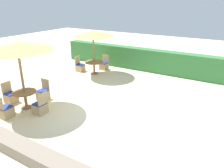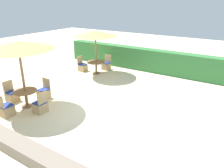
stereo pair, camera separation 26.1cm
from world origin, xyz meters
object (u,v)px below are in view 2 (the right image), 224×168
patio_chair_back_left_west (82,67)px  patio_chair_front_left_north (44,93)px  parasol_front_left (18,45)px  patio_chair_front_left_east (40,106)px  round_table_front_left (26,95)px  patio_chair_back_left_north (106,65)px  patio_chair_front_left_south (6,110)px  patio_chair_front_left_west (12,96)px  round_table_back_left (96,64)px  parasol_back_left (95,33)px

patio_chair_back_left_west → patio_chair_front_left_north: 4.30m
parasol_front_left → patio_chair_front_left_east: bearing=-2.4°
round_table_front_left → patio_chair_back_left_north: bearing=90.9°
patio_chair_front_left_south → patio_chair_front_left_north: size_ratio=1.00×
round_table_front_left → patio_chair_front_left_west: (-0.99, -0.01, -0.28)m
patio_chair_back_left_north → patio_chair_front_left_north: same height
round_table_front_left → patio_chair_front_left_west: 1.03m
patio_chair_back_left_north → round_table_front_left: size_ratio=0.98×
parasol_front_left → patio_chair_back_left_west: bearing=103.2°
patio_chair_front_left_south → patio_chair_front_left_north: same height
patio_chair_back_left_north → patio_chair_front_left_south: same height
patio_chair_back_left_west → round_table_front_left: (1.20, -5.09, 0.28)m
patio_chair_front_left_north → patio_chair_front_left_west: bearing=44.9°
round_table_back_left → patio_chair_front_left_west: 5.23m
patio_chair_front_left_north → patio_chair_front_left_east: size_ratio=1.00×
parasol_front_left → round_table_front_left: bearing=-90.0°
patio_chair_back_left_west → patio_chair_front_left_north: same height
patio_chair_back_left_west → round_table_front_left: bearing=13.2°
patio_chair_back_left_north → parasol_front_left: 6.60m
round_table_front_left → patio_chair_front_left_north: patio_chair_front_left_north is taller
round_table_front_left → patio_chair_front_left_north: bearing=90.9°
parasol_back_left → patio_chair_front_left_east: size_ratio=2.78×
patio_chair_back_left_west → patio_chair_front_left_north: bearing=16.0°
patio_chair_back_left_west → patio_chair_front_left_south: bearing=11.2°
parasol_back_left → parasol_front_left: (0.15, -5.14, 0.19)m
patio_chair_front_left_east → patio_chair_back_left_west: bearing=22.3°
patio_chair_front_left_west → patio_chair_front_left_north: bearing=134.9°
parasol_back_left → patio_chair_front_left_east: (1.06, -5.18, -2.15)m
parasol_back_left → patio_chair_back_left_west: size_ratio=2.78×
parasol_front_left → patio_chair_front_left_west: size_ratio=3.00×
patio_chair_front_left_south → round_table_back_left: bearing=91.4°
parasol_back_left → round_table_back_left: (0.00, -0.00, -1.82)m
round_table_front_left → parasol_back_left: bearing=91.7°
patio_chair_back_left_west → patio_chair_front_left_west: same height
patio_chair_back_left_north → parasol_front_left: size_ratio=0.33×
patio_chair_front_left_east → patio_chair_front_left_south: bearing=134.8°
parasol_back_left → patio_chair_front_left_west: bearing=-99.2°
patio_chair_front_left_west → patio_chair_back_left_west: bearing=-177.6°
round_table_back_left → patio_chair_front_left_north: size_ratio=1.19×
patio_chair_back_left_north → patio_chair_front_left_north: (0.09, -5.21, 0.00)m
parasol_back_left → patio_chair_front_left_north: bearing=-88.1°
round_table_back_left → patio_chair_back_left_north: size_ratio=1.19×
patio_chair_front_left_north → patio_chair_front_left_east: bearing=132.7°
round_table_back_left → parasol_front_left: (0.15, -5.14, 2.01)m
parasol_back_left → patio_chair_back_left_west: bearing=-176.9°
parasol_front_left → patio_chair_front_left_east: (0.90, -0.04, -2.34)m
parasol_front_left → round_table_front_left: (0.00, -0.00, -2.06)m
parasol_back_left → patio_chair_back_left_west: parasol_back_left is taller
patio_chair_back_left_west → patio_chair_front_left_west: (0.21, -5.10, 0.00)m
patio_chair_back_left_west → parasol_front_left: 5.73m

